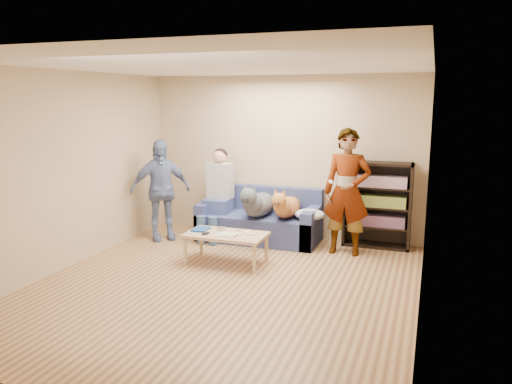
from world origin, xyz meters
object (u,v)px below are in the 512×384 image
at_px(camera_silver, 221,229).
at_px(bookshelf, 377,203).
at_px(person_standing_left, 160,190).
at_px(notebook_blue, 201,229).
at_px(coffee_table, 226,237).
at_px(dog_tan, 286,206).
at_px(person_standing_right, 347,192).
at_px(dog_gray, 258,203).
at_px(person_seated, 218,191).
at_px(sofa, 260,222).

distance_m(camera_silver, bookshelf, 2.42).
xyz_separation_m(person_standing_left, notebook_blue, (1.05, -0.70, -0.37)).
bearing_deg(coffee_table, dog_tan, 64.63).
height_order(notebook_blue, bookshelf, bookshelf).
height_order(person_standing_right, dog_tan, person_standing_right).
xyz_separation_m(person_standing_right, dog_gray, (-1.38, 0.04, -0.28)).
bearing_deg(coffee_table, camera_silver, 135.00).
height_order(notebook_blue, coffee_table, notebook_blue).
bearing_deg(dog_gray, person_seated, 171.92).
bearing_deg(person_seated, dog_tan, -1.40).
distance_m(sofa, dog_tan, 0.60).
relative_size(person_standing_left, camera_silver, 14.64).
height_order(person_standing_right, sofa, person_standing_right).
xyz_separation_m(camera_silver, person_seated, (-0.50, 1.02, 0.33)).
xyz_separation_m(person_seated, dog_tan, (1.15, -0.03, -0.16)).
height_order(camera_silver, dog_tan, dog_tan).
relative_size(person_standing_right, person_standing_left, 1.14).
relative_size(person_standing_left, notebook_blue, 6.19).
xyz_separation_m(notebook_blue, person_seated, (-0.22, 1.09, 0.34)).
bearing_deg(sofa, notebook_blue, -110.48).
bearing_deg(person_standing_right, coffee_table, -146.40).
xyz_separation_m(person_standing_right, notebook_blue, (-1.87, -0.94, -0.48)).
distance_m(person_standing_left, notebook_blue, 1.31).
xyz_separation_m(notebook_blue, camera_silver, (0.28, 0.07, 0.01)).
distance_m(coffee_table, bookshelf, 2.40).
bearing_deg(camera_silver, bookshelf, 34.96).
bearing_deg(coffee_table, notebook_blue, 172.87).
xyz_separation_m(person_standing_right, person_seated, (-2.09, 0.15, -0.14)).
distance_m(camera_silver, sofa, 1.17).
height_order(person_standing_right, coffee_table, person_standing_right).
relative_size(person_standing_left, sofa, 0.85).
bearing_deg(dog_gray, camera_silver, -102.96).
relative_size(notebook_blue, coffee_table, 0.24).
distance_m(person_standing_left, sofa, 1.67).
height_order(dog_tan, coffee_table, dog_tan).
height_order(person_standing_right, bookshelf, person_standing_right).
bearing_deg(notebook_blue, coffee_table, -7.13).
height_order(coffee_table, bookshelf, bookshelf).
xyz_separation_m(person_seated, dog_gray, (0.71, -0.10, -0.14)).
distance_m(notebook_blue, dog_tan, 1.42).
xyz_separation_m(notebook_blue, dog_gray, (0.49, 0.99, 0.20)).
distance_m(dog_tan, bookshelf, 1.38).
relative_size(notebook_blue, person_seated, 0.18).
bearing_deg(person_standing_left, person_seated, -16.96).
xyz_separation_m(notebook_blue, dog_tan, (0.93, 1.06, 0.18)).
bearing_deg(person_seated, dog_gray, -8.08).
distance_m(person_standing_left, bookshelf, 3.39).
height_order(person_standing_right, dog_gray, person_standing_right).
distance_m(sofa, person_seated, 0.85).
relative_size(person_standing_right, camera_silver, 16.62).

